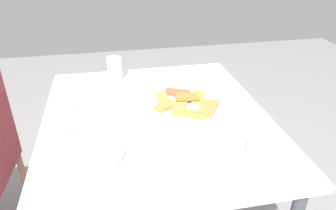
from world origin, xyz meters
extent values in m
cube|color=white|center=(0.00, 0.00, 0.72)|extent=(1.04, 0.92, 0.02)
cylinder|color=#444D52|center=(0.46, -0.40, 0.35)|extent=(0.04, 0.04, 0.70)
cylinder|color=#444D52|center=(0.46, 0.40, 0.35)|extent=(0.04, 0.04, 0.70)
cylinder|color=#966B50|center=(0.32, 0.68, 0.20)|extent=(0.03, 0.03, 0.39)
cylinder|color=white|center=(0.07, -0.14, 0.73)|extent=(0.31, 0.31, 0.01)
cube|color=#B27F3F|center=(-0.01, -0.22, 0.75)|extent=(0.14, 0.12, 0.01)
cube|color=#B79144|center=(0.10, -0.04, 0.76)|extent=(0.10, 0.06, 0.01)
cube|color=tan|center=(0.05, -0.09, 0.75)|extent=(0.10, 0.11, 0.01)
cube|color=#B9823E|center=(0.03, -0.04, 0.75)|extent=(0.09, 0.10, 0.02)
cube|color=#C28D3F|center=(0.10, -0.21, 0.75)|extent=(0.13, 0.09, 0.01)
cube|color=#D35A37|center=(0.15, -0.12, 0.75)|extent=(0.10, 0.12, 0.02)
cube|color=olive|center=(0.07, -0.15, 0.77)|extent=(0.06, 0.10, 0.02)
cube|color=#C9863D|center=(-0.04, -0.13, 0.75)|extent=(0.11, 0.15, 0.01)
cylinder|color=white|center=(-0.26, 0.22, 0.73)|extent=(0.21, 0.21, 0.01)
ellipsoid|color=white|center=(-0.26, 0.22, 0.76)|extent=(0.14, 0.15, 0.06)
cylinder|color=white|center=(-0.35, -0.07, 0.73)|extent=(0.21, 0.21, 0.01)
ellipsoid|color=white|center=(-0.35, -0.07, 0.76)|extent=(0.18, 0.18, 0.06)
sphere|color=#F0D34E|center=(-0.32, -0.11, 0.75)|extent=(0.03, 0.03, 0.03)
cylinder|color=silver|center=(-0.36, -0.27, 0.79)|extent=(0.09, 0.09, 0.12)
cylinder|color=silver|center=(0.41, 0.15, 0.79)|extent=(0.08, 0.08, 0.12)
cube|color=white|center=(0.01, 0.33, 0.73)|extent=(0.12, 0.12, 0.00)
cube|color=silver|center=(0.01, 0.31, 0.73)|extent=(0.20, 0.04, 0.00)
cube|color=silver|center=(0.01, 0.34, 0.73)|extent=(0.20, 0.05, 0.00)
camera|label=1|loc=(-1.12, 0.17, 1.40)|focal=33.97mm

